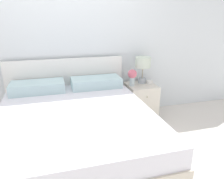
# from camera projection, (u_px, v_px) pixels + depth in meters

# --- Properties ---
(ground_plane) EXTENTS (12.00, 12.00, 0.00)m
(ground_plane) POSITION_uv_depth(u_px,v_px,m) (69.00, 118.00, 3.52)
(ground_plane) COLOR silver
(wall_back) EXTENTS (8.00, 0.06, 2.60)m
(wall_back) POSITION_uv_depth(u_px,v_px,m) (63.00, 35.00, 3.17)
(wall_back) COLOR white
(wall_back) RESTS_ON ground_plane
(bed) EXTENTS (1.73, 2.02, 0.97)m
(bed) POSITION_uv_depth(u_px,v_px,m) (75.00, 129.00, 2.56)
(bed) COLOR beige
(bed) RESTS_ON ground_plane
(nightstand) EXTENTS (0.44, 0.48, 0.55)m
(nightstand) POSITION_uv_depth(u_px,v_px,m) (141.00, 101.00, 3.50)
(nightstand) COLOR silver
(nightstand) RESTS_ON ground_plane
(table_lamp) EXTENTS (0.24, 0.24, 0.42)m
(table_lamp) POSITION_uv_depth(u_px,v_px,m) (143.00, 65.00, 3.40)
(table_lamp) COLOR #A8B2BC
(table_lamp) RESTS_ON nightstand
(flower_vase) EXTENTS (0.14, 0.14, 0.25)m
(flower_vase) POSITION_uv_depth(u_px,v_px,m) (132.00, 76.00, 3.31)
(flower_vase) COLOR silver
(flower_vase) RESTS_ON nightstand
(alarm_clock) EXTENTS (0.08, 0.06, 0.06)m
(alarm_clock) POSITION_uv_depth(u_px,v_px,m) (150.00, 82.00, 3.43)
(alarm_clock) COLOR white
(alarm_clock) RESTS_ON nightstand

